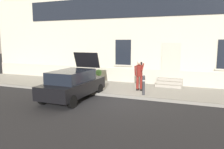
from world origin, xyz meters
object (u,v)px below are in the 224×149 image
bollard_near_person (144,84)px  planter_cream (99,75)px  bollard_far_left (83,80)px  planter_terracotta (71,74)px  hatchback_car_black (73,84)px  person_on_phone (139,73)px

bollard_near_person → planter_cream: 4.67m
bollard_far_left → planter_terracotta: bollard_far_left is taller
hatchback_car_black → planter_cream: bearing=97.4°
planter_cream → hatchback_car_black: bearing=-82.6°
person_on_phone → bollard_far_left: bearing=-178.1°
person_on_phone → bollard_near_person: bearing=-76.6°
bollard_near_person → planter_terracotta: bearing=156.9°
hatchback_car_black → bollard_far_left: hatchback_car_black is taller
bollard_far_left → planter_cream: bollard_far_left is taller
planter_terracotta → planter_cream: bearing=1.8°
person_on_phone → planter_terracotta: person_on_phone is taller
bollard_near_person → bollard_far_left: (-3.60, 0.00, 0.00)m
planter_terracotta → planter_cream: size_ratio=1.00×
bollard_near_person → person_on_phone: 1.13m
bollard_near_person → person_on_phone: bearing=118.1°
planter_cream → bollard_far_left: bearing=-84.9°
hatchback_car_black → bollard_far_left: bearing=101.0°
bollard_near_person → planter_cream: (-3.84, 2.66, -0.11)m
bollard_far_left → person_on_phone: size_ratio=0.60×
hatchback_car_black → planter_cream: hatchback_car_black is taller
planter_terracotta → bollard_near_person: bearing=-23.1°
hatchback_car_black → bollard_near_person: hatchback_car_black is taller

